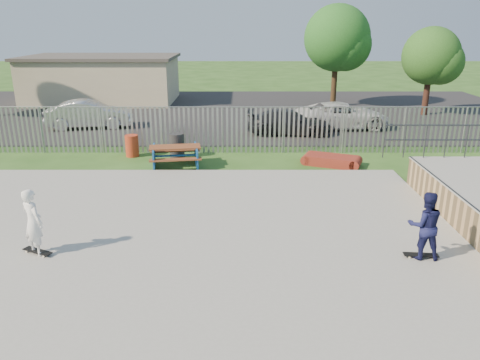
{
  "coord_description": "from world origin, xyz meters",
  "views": [
    {
      "loc": [
        1.77,
        -10.71,
        5.39
      ],
      "look_at": [
        1.76,
        2.0,
        1.1
      ],
      "focal_mm": 35.0,
      "sensor_mm": 36.0,
      "label": 1
    }
  ],
  "objects_px": {
    "trash_bin_red": "(132,146)",
    "skater_navy": "(425,225)",
    "funbox": "(331,160)",
    "car_dark": "(289,122)",
    "tree_mid": "(337,38)",
    "tree_right": "(431,56)",
    "car_white": "(343,115)",
    "skater_white": "(33,222)",
    "picnic_table": "(175,156)",
    "trash_bin_grey": "(177,146)",
    "car_silver": "(89,114)"
  },
  "relations": [
    {
      "from": "trash_bin_red",
      "to": "skater_navy",
      "type": "distance_m",
      "value": 12.82
    },
    {
      "from": "funbox",
      "to": "car_dark",
      "type": "height_order",
      "value": "car_dark"
    },
    {
      "from": "tree_mid",
      "to": "skater_navy",
      "type": "height_order",
      "value": "tree_mid"
    },
    {
      "from": "funbox",
      "to": "tree_right",
      "type": "xyz_separation_m",
      "value": [
        7.67,
        10.68,
        3.31
      ]
    },
    {
      "from": "car_white",
      "to": "skater_white",
      "type": "distance_m",
      "value": 17.86
    },
    {
      "from": "picnic_table",
      "to": "tree_mid",
      "type": "height_order",
      "value": "tree_mid"
    },
    {
      "from": "funbox",
      "to": "trash_bin_red",
      "type": "height_order",
      "value": "trash_bin_red"
    },
    {
      "from": "funbox",
      "to": "car_dark",
      "type": "bearing_deg",
      "value": 124.57
    },
    {
      "from": "trash_bin_grey",
      "to": "skater_white",
      "type": "xyz_separation_m",
      "value": [
        -2.2,
        -8.93,
        0.46
      ]
    },
    {
      "from": "car_white",
      "to": "skater_navy",
      "type": "distance_m",
      "value": 14.83
    },
    {
      "from": "trash_bin_red",
      "to": "tree_mid",
      "type": "bearing_deg",
      "value": 48.95
    },
    {
      "from": "tree_mid",
      "to": "tree_right",
      "type": "relative_size",
      "value": 1.26
    },
    {
      "from": "funbox",
      "to": "trash_bin_grey",
      "type": "height_order",
      "value": "trash_bin_grey"
    },
    {
      "from": "trash_bin_red",
      "to": "skater_navy",
      "type": "relative_size",
      "value": 0.56
    },
    {
      "from": "picnic_table",
      "to": "trash_bin_red",
      "type": "bearing_deg",
      "value": 134.47
    },
    {
      "from": "skater_white",
      "to": "skater_navy",
      "type": "bearing_deg",
      "value": -145.74
    },
    {
      "from": "trash_bin_grey",
      "to": "picnic_table",
      "type": "bearing_deg",
      "value": -85.62
    },
    {
      "from": "trash_bin_grey",
      "to": "tree_mid",
      "type": "height_order",
      "value": "tree_mid"
    },
    {
      "from": "picnic_table",
      "to": "skater_navy",
      "type": "xyz_separation_m",
      "value": [
        6.8,
        -7.76,
        0.54
      ]
    },
    {
      "from": "picnic_table",
      "to": "skater_navy",
      "type": "bearing_deg",
      "value": -57.37
    },
    {
      "from": "tree_right",
      "to": "car_dark",
      "type": "bearing_deg",
      "value": -149.0
    },
    {
      "from": "car_dark",
      "to": "skater_navy",
      "type": "relative_size",
      "value": 2.57
    },
    {
      "from": "picnic_table",
      "to": "skater_navy",
      "type": "height_order",
      "value": "skater_navy"
    },
    {
      "from": "car_white",
      "to": "funbox",
      "type": "bearing_deg",
      "value": 161.39
    },
    {
      "from": "car_white",
      "to": "trash_bin_red",
      "type": "bearing_deg",
      "value": 115.11
    },
    {
      "from": "car_dark",
      "to": "trash_bin_red",
      "type": "bearing_deg",
      "value": 123.23
    },
    {
      "from": "picnic_table",
      "to": "trash_bin_red",
      "type": "height_order",
      "value": "trash_bin_red"
    },
    {
      "from": "car_white",
      "to": "skater_navy",
      "type": "xyz_separation_m",
      "value": [
        -1.19,
        -14.78,
        0.26
      ]
    },
    {
      "from": "funbox",
      "to": "skater_navy",
      "type": "height_order",
      "value": "skater_navy"
    },
    {
      "from": "car_silver",
      "to": "tree_right",
      "type": "bearing_deg",
      "value": -88.56
    },
    {
      "from": "trash_bin_red",
      "to": "car_white",
      "type": "xyz_separation_m",
      "value": [
        10.02,
        5.49,
        0.25
      ]
    },
    {
      "from": "trash_bin_red",
      "to": "car_dark",
      "type": "relative_size",
      "value": 0.22
    },
    {
      "from": "funbox",
      "to": "trash_bin_red",
      "type": "distance_m",
      "value": 8.31
    },
    {
      "from": "skater_white",
      "to": "car_dark",
      "type": "bearing_deg",
      "value": -83.61
    },
    {
      "from": "funbox",
      "to": "trash_bin_red",
      "type": "relative_size",
      "value": 2.34
    },
    {
      "from": "trash_bin_grey",
      "to": "car_white",
      "type": "xyz_separation_m",
      "value": [
        8.09,
        5.66,
        0.19
      ]
    },
    {
      "from": "car_silver",
      "to": "car_white",
      "type": "xyz_separation_m",
      "value": [
        13.49,
        -0.09,
        -0.05
      ]
    },
    {
      "from": "car_white",
      "to": "car_dark",
      "type": "bearing_deg",
      "value": 111.72
    },
    {
      "from": "funbox",
      "to": "car_dark",
      "type": "xyz_separation_m",
      "value": [
        -1.16,
        5.38,
        0.44
      ]
    },
    {
      "from": "car_white",
      "to": "skater_navy",
      "type": "height_order",
      "value": "skater_navy"
    },
    {
      "from": "car_dark",
      "to": "skater_white",
      "type": "height_order",
      "value": "skater_white"
    },
    {
      "from": "tree_mid",
      "to": "skater_navy",
      "type": "xyz_separation_m",
      "value": [
        -2.01,
        -21.73,
        -3.46
      ]
    },
    {
      "from": "trash_bin_grey",
      "to": "skater_white",
      "type": "bearing_deg",
      "value": -103.84
    },
    {
      "from": "tree_right",
      "to": "skater_white",
      "type": "distance_m",
      "value": 24.68
    },
    {
      "from": "car_white",
      "to": "tree_right",
      "type": "distance_m",
      "value": 7.56
    },
    {
      "from": "car_silver",
      "to": "trash_bin_grey",
      "type": "bearing_deg",
      "value": -146.48
    },
    {
      "from": "trash_bin_grey",
      "to": "car_dark",
      "type": "distance_m",
      "value": 6.65
    },
    {
      "from": "car_silver",
      "to": "tree_right",
      "type": "relative_size",
      "value": 0.85
    },
    {
      "from": "picnic_table",
      "to": "trash_bin_grey",
      "type": "relative_size",
      "value": 2.14
    },
    {
      "from": "car_silver",
      "to": "tree_mid",
      "type": "relative_size",
      "value": 0.68
    }
  ]
}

